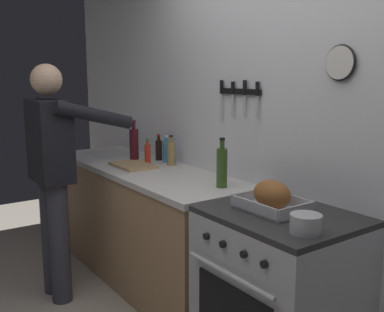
% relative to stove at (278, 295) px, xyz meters
% --- Properties ---
extents(wall_back, '(6.00, 0.13, 2.60)m').
position_rel_stove_xyz_m(wall_back, '(-0.22, 0.36, 0.85)').
color(wall_back, silver).
rests_on(wall_back, ground).
extents(counter_block, '(2.03, 0.65, 0.90)m').
position_rel_stove_xyz_m(counter_block, '(-1.43, 0.00, 0.01)').
color(counter_block, tan).
rests_on(counter_block, ground).
extents(stove, '(0.76, 0.67, 0.90)m').
position_rel_stove_xyz_m(stove, '(0.00, 0.00, 0.00)').
color(stove, '#BCBCC1').
rests_on(stove, ground).
extents(person_cook, '(0.51, 0.63, 1.66)m').
position_rel_stove_xyz_m(person_cook, '(-1.53, -0.65, 0.50)').
color(person_cook, '#383842').
rests_on(person_cook, ground).
extents(roasting_pan, '(0.35, 0.26, 0.16)m').
position_rel_stove_xyz_m(roasting_pan, '(-0.06, -0.01, 0.52)').
color(roasting_pan, '#B7B7BC').
rests_on(roasting_pan, stove).
extents(saucepan, '(0.14, 0.14, 0.09)m').
position_rel_stove_xyz_m(saucepan, '(0.27, -0.13, 0.49)').
color(saucepan, '#B7B7BC').
rests_on(saucepan, stove).
extents(cutting_board, '(0.36, 0.24, 0.02)m').
position_rel_stove_xyz_m(cutting_board, '(-1.47, -0.07, 0.46)').
color(cutting_board, tan).
rests_on(cutting_board, counter_block).
extents(bottle_vinegar, '(0.07, 0.07, 0.23)m').
position_rel_stove_xyz_m(bottle_vinegar, '(-1.35, 0.20, 0.55)').
color(bottle_vinegar, '#997F4C').
rests_on(bottle_vinegar, counter_block).
extents(bottle_soy_sauce, '(0.05, 0.05, 0.21)m').
position_rel_stove_xyz_m(bottle_soy_sauce, '(-1.58, 0.23, 0.54)').
color(bottle_soy_sauce, black).
rests_on(bottle_soy_sauce, counter_block).
extents(bottle_dish_soap, '(0.06, 0.06, 0.21)m').
position_rel_stove_xyz_m(bottle_dish_soap, '(-1.47, 0.24, 0.54)').
color(bottle_dish_soap, '#338CCC').
rests_on(bottle_dish_soap, counter_block).
extents(bottle_olive_oil, '(0.07, 0.07, 0.31)m').
position_rel_stove_xyz_m(bottle_olive_oil, '(-0.59, 0.08, 0.58)').
color(bottle_olive_oil, '#385623').
rests_on(bottle_olive_oil, counter_block).
extents(bottle_hot_sauce, '(0.05, 0.05, 0.20)m').
position_rel_stove_xyz_m(bottle_hot_sauce, '(-1.48, 0.06, 0.53)').
color(bottle_hot_sauce, red).
rests_on(bottle_hot_sauce, counter_block).
extents(bottle_wine_red, '(0.07, 0.07, 0.33)m').
position_rel_stove_xyz_m(bottle_wine_red, '(-1.64, 0.04, 0.59)').
color(bottle_wine_red, '#47141E').
rests_on(bottle_wine_red, counter_block).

